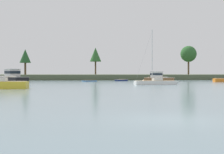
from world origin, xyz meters
name	(u,v)px	position (x,y,z in m)	size (l,w,h in m)	color
ground_plane	(169,120)	(0.00, 0.00, 0.00)	(528.61, 528.61, 0.00)	gray
far_shore_bank	(90,77)	(0.00, 105.17, 0.73)	(237.87, 57.54, 1.47)	#4C563D
dinghy_skyblue	(89,81)	(-1.43, 60.80, 0.13)	(3.63, 3.02, 0.52)	#669ECC
cruiser_wood	(156,80)	(12.71, 55.69, 0.54)	(7.37, 4.56, 3.98)	brown
sailboat_white	(155,83)	(8.93, 40.27, 0.20)	(7.06, 2.42, 9.55)	white
dinghy_navy	(121,80)	(6.64, 66.83, 0.15)	(3.61, 3.63, 0.59)	navy
cruiser_black	(11,79)	(-18.21, 59.07, 0.61)	(8.01, 9.39, 5.29)	black
shore_tree_center_right	(25,56)	(-20.47, 90.92, 7.18)	(3.45, 3.45, 7.95)	brown
shore_tree_inland_c	(189,54)	(33.92, 96.87, 8.57)	(5.53, 5.53, 9.92)	brown
shore_tree_far_right	(96,55)	(2.23, 107.49, 8.74)	(4.20, 4.20, 9.93)	brown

